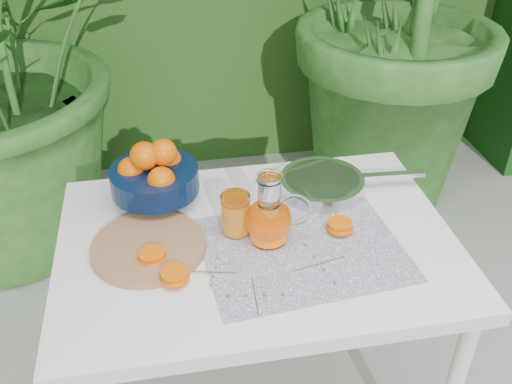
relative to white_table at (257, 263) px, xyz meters
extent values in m
cube|color=white|center=(0.00, 0.00, 0.06)|extent=(1.00, 0.70, 0.04)
cylinder|color=white|center=(-0.45, 0.30, -0.31)|extent=(0.04, 0.04, 0.71)
cylinder|color=white|center=(0.45, 0.30, -0.31)|extent=(0.04, 0.04, 0.71)
cube|color=#0D1A4A|center=(0.10, -0.06, 0.08)|extent=(0.52, 0.42, 0.00)
cylinder|color=#A76F4B|center=(-0.27, 0.00, 0.09)|extent=(0.32, 0.32, 0.02)
cylinder|color=black|center=(-0.24, 0.21, 0.10)|extent=(0.11, 0.11, 0.04)
cylinder|color=black|center=(-0.24, 0.21, 0.15)|extent=(0.30, 0.30, 0.07)
sphere|color=#D55002|center=(-0.30, 0.22, 0.18)|extent=(0.09, 0.09, 0.07)
sphere|color=#D55002|center=(-0.20, 0.26, 0.18)|extent=(0.09, 0.09, 0.07)
sphere|color=#D55002|center=(-0.23, 0.16, 0.18)|extent=(0.09, 0.09, 0.07)
sphere|color=#D55002|center=(-0.26, 0.27, 0.18)|extent=(0.09, 0.09, 0.07)
sphere|color=#D55002|center=(-0.26, 0.21, 0.23)|extent=(0.10, 0.10, 0.08)
sphere|color=#D55002|center=(-0.21, 0.21, 0.23)|extent=(0.09, 0.09, 0.07)
cylinder|color=white|center=(0.03, -0.01, 0.09)|extent=(0.11, 0.11, 0.01)
ellipsoid|color=white|center=(0.03, -0.01, 0.15)|extent=(0.14, 0.14, 0.11)
cylinder|color=white|center=(0.03, -0.01, 0.23)|extent=(0.07, 0.07, 0.07)
cylinder|color=white|center=(0.03, -0.01, 0.27)|extent=(0.08, 0.08, 0.01)
torus|color=white|center=(0.08, -0.03, 0.18)|extent=(0.09, 0.03, 0.09)
cylinder|color=#FC5F05|center=(0.03, -0.01, 0.13)|extent=(0.11, 0.11, 0.08)
cylinder|color=white|center=(-0.05, 0.04, 0.14)|extent=(0.09, 0.09, 0.11)
cylinder|color=orange|center=(-0.05, 0.04, 0.13)|extent=(0.08, 0.08, 0.09)
cylinder|color=#E56107|center=(-0.05, 0.04, 0.18)|extent=(0.07, 0.07, 0.00)
cylinder|color=silver|center=(0.22, 0.18, 0.10)|extent=(0.25, 0.25, 0.04)
cylinder|color=#BABABE|center=(0.22, 0.18, 0.12)|extent=(0.22, 0.22, 0.01)
cube|color=silver|center=(0.42, 0.17, 0.12)|extent=(0.18, 0.03, 0.01)
ellipsoid|color=#D55002|center=(-0.22, -0.12, 0.10)|extent=(0.09, 0.09, 0.03)
cylinder|color=#E56107|center=(-0.22, -0.12, 0.11)|extent=(0.08, 0.08, 0.00)
ellipsoid|color=#D55002|center=(-0.26, -0.05, 0.10)|extent=(0.09, 0.09, 0.03)
cylinder|color=#E56107|center=(-0.26, -0.05, 0.11)|extent=(0.08, 0.08, 0.00)
ellipsoid|color=#D55002|center=(0.21, -0.01, 0.10)|extent=(0.09, 0.09, 0.03)
cylinder|color=#E56107|center=(0.21, -0.01, 0.11)|extent=(0.08, 0.08, 0.00)
cylinder|color=brown|center=(-0.04, -0.20, 0.09)|extent=(0.01, 0.12, 0.00)
sphere|color=#475E31|center=(-0.10, -0.19, 0.09)|extent=(0.01, 0.01, 0.01)
sphere|color=#475E31|center=(-0.06, -0.20, 0.09)|extent=(0.01, 0.01, 0.01)
sphere|color=#475E31|center=(-0.02, -0.21, 0.09)|extent=(0.01, 0.01, 0.01)
sphere|color=#475E31|center=(0.02, -0.21, 0.09)|extent=(0.01, 0.01, 0.01)
cylinder|color=brown|center=(0.13, -0.13, 0.09)|extent=(0.13, 0.03, 0.00)
sphere|color=#475E31|center=(0.11, -0.05, 0.09)|extent=(0.01, 0.01, 0.01)
sphere|color=#475E31|center=(0.12, -0.10, 0.09)|extent=(0.01, 0.01, 0.01)
sphere|color=#475E31|center=(0.13, -0.15, 0.09)|extent=(0.01, 0.01, 0.01)
sphere|color=#475E31|center=(0.14, -0.20, 0.09)|extent=(0.01, 0.01, 0.01)
cylinder|color=brown|center=(-0.12, -0.11, 0.09)|extent=(0.10, 0.03, 0.00)
sphere|color=#475E31|center=(-0.14, -0.16, 0.09)|extent=(0.01, 0.01, 0.01)
sphere|color=#475E31|center=(-0.13, -0.13, 0.09)|extent=(0.01, 0.01, 0.01)
sphere|color=#475E31|center=(-0.12, -0.10, 0.09)|extent=(0.01, 0.01, 0.01)
sphere|color=#475E31|center=(-0.11, -0.07, 0.09)|extent=(0.01, 0.01, 0.01)
camera|label=1|loc=(-0.20, -1.11, 1.00)|focal=40.00mm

